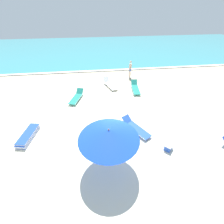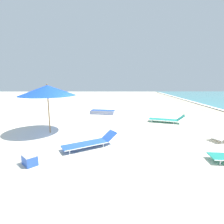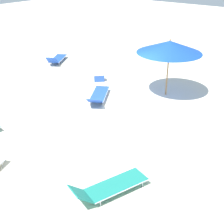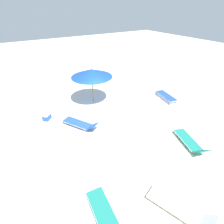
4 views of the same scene
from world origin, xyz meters
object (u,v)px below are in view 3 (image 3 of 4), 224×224
Objects in this scene: sun_lounger_near_water_left at (57,59)px; cooler_box at (99,77)px; beach_umbrella at (170,47)px; sun_lounger_mid_beach_solo at (109,187)px; sun_lounger_under_umbrella at (98,95)px.

sun_lounger_near_water_left is 3.48× the size of cooler_box.
beach_umbrella is at bearing -37.12° from cooler_box.
beach_umbrella is 7.10m from sun_lounger_mid_beach_solo.
beach_umbrella is 3.93m from cooler_box.
sun_lounger_near_water_left is 3.88m from cooler_box.
sun_lounger_mid_beach_solo is at bearing -93.91° from cooler_box.
sun_lounger_under_umbrella is 3.64× the size of cooler_box.
cooler_box is at bearing -29.31° from sun_lounger_mid_beach_solo.
cooler_box is at bearing -80.53° from sun_lounger_under_umbrella.
sun_lounger_under_umbrella is at bearing 49.40° from beach_umbrella.
sun_lounger_near_water_left is at bearing -1.69° from beach_umbrella.
sun_lounger_near_water_left is (7.19, -0.21, -1.90)m from beach_umbrella.
sun_lounger_under_umbrella reaches higher than cooler_box.
sun_lounger_near_water_left is (5.25, -2.48, 0.01)m from sun_lounger_under_umbrella.
sun_lounger_under_umbrella is 1.01× the size of sun_lounger_mid_beach_solo.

